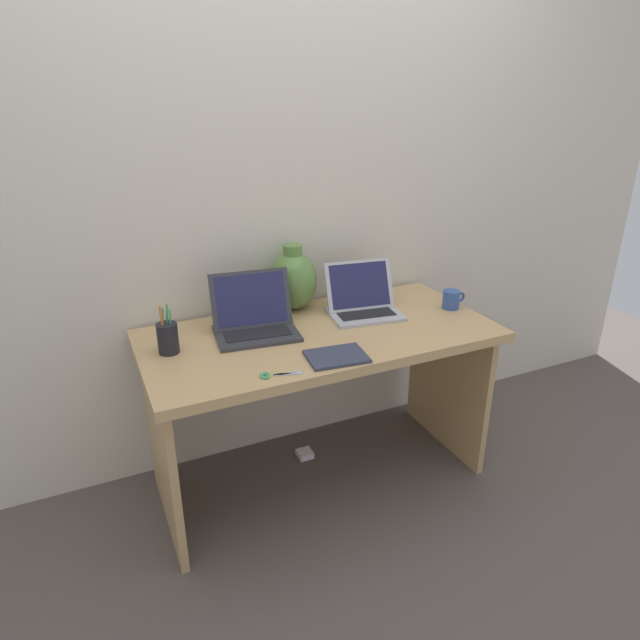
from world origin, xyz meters
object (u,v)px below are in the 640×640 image
(green_vase, at_px, (293,280))
(notebook_stack, at_px, (337,356))
(power_brick, at_px, (305,454))
(coffee_mug, at_px, (452,299))
(laptop_left, at_px, (254,318))
(scissors, at_px, (273,375))
(pen_cup, at_px, (168,338))
(laptop_right, at_px, (362,301))

(green_vase, relative_size, notebook_stack, 1.35)
(power_brick, bearing_deg, green_vase, 87.19)
(notebook_stack, bearing_deg, coffee_mug, 18.54)
(green_vase, bearing_deg, power_brick, -92.81)
(notebook_stack, relative_size, coffee_mug, 1.93)
(laptop_left, distance_m, coffee_mug, 0.89)
(scissors, xyz_separation_m, power_brick, (0.30, 0.44, -0.71))
(scissors, bearing_deg, pen_cup, 130.99)
(laptop_left, relative_size, pen_cup, 1.84)
(green_vase, xyz_separation_m, pen_cup, (-0.59, -0.22, -0.07))
(pen_cup, height_order, power_brick, pen_cup)
(notebook_stack, relative_size, pen_cup, 1.14)
(laptop_left, xyz_separation_m, pen_cup, (-0.35, -0.05, -0.00))
(laptop_right, bearing_deg, pen_cup, -177.00)
(green_vase, bearing_deg, notebook_stack, -94.90)
(green_vase, relative_size, pen_cup, 1.54)
(green_vase, height_order, pen_cup, green_vase)
(laptop_right, xyz_separation_m, green_vase, (-0.25, 0.18, 0.08))
(notebook_stack, xyz_separation_m, scissors, (-0.26, -0.03, -0.00))
(laptop_right, relative_size, notebook_stack, 1.54)
(laptop_left, relative_size, laptop_right, 1.05)
(power_brick, bearing_deg, scissors, -124.23)
(coffee_mug, bearing_deg, scissors, -164.54)
(laptop_left, distance_m, pen_cup, 0.35)
(laptop_left, relative_size, notebook_stack, 1.62)
(green_vase, height_order, notebook_stack, green_vase)
(green_vase, distance_m, power_brick, 0.85)
(power_brick, bearing_deg, notebook_stack, -95.51)
(green_vase, xyz_separation_m, notebook_stack, (-0.04, -0.52, -0.13))
(laptop_left, relative_size, green_vase, 1.19)
(laptop_left, height_order, scissors, laptop_left)
(laptop_left, height_order, pen_cup, laptop_left)
(pen_cup, bearing_deg, laptop_right, 3.00)
(laptop_right, bearing_deg, scissors, -145.69)
(coffee_mug, distance_m, power_brick, 1.01)
(scissors, bearing_deg, laptop_right, 34.31)
(green_vase, relative_size, power_brick, 4.17)
(green_vase, height_order, power_brick, green_vase)
(coffee_mug, bearing_deg, laptop_right, 163.41)
(laptop_right, distance_m, pen_cup, 0.84)
(coffee_mug, relative_size, scissors, 0.76)
(laptop_left, relative_size, scissors, 2.37)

